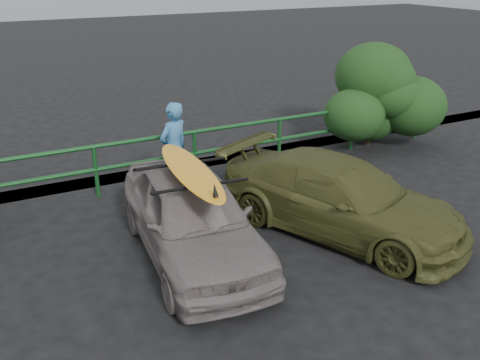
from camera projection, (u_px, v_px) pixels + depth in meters
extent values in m
plane|color=black|center=(281.00, 330.00, 6.48)|extent=(80.00, 80.00, 0.00)
imported|color=slate|center=(192.00, 217.00, 7.90)|extent=(1.88, 3.95, 1.30)
imported|color=#45481F|center=(340.00, 197.00, 8.66)|extent=(3.22, 4.50, 1.21)
imported|color=teal|center=(174.00, 149.00, 9.97)|extent=(0.77, 0.66, 1.79)
ellipsoid|color=orange|center=(190.00, 170.00, 7.62)|extent=(0.76, 2.59, 0.08)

